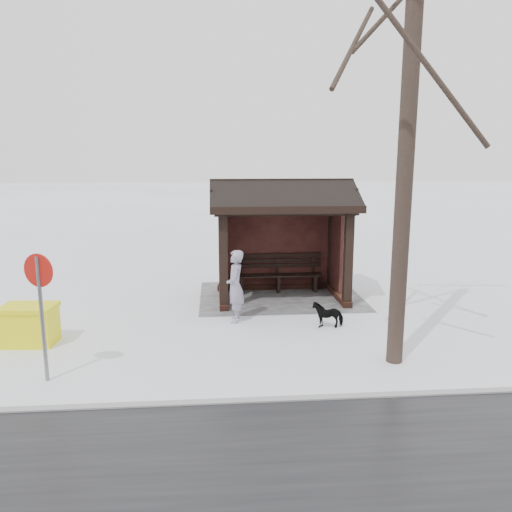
{
  "coord_description": "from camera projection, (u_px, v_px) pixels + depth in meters",
  "views": [
    {
      "loc": [
        1.69,
        12.42,
        3.64
      ],
      "look_at": [
        0.72,
        0.8,
        1.3
      ],
      "focal_mm": 35.0,
      "sensor_mm": 36.0,
      "label": 1
    }
  ],
  "objects": [
    {
      "name": "dog",
      "position": [
        328.0,
        314.0,
        10.8
      ],
      "size": [
        0.66,
        0.33,
        0.55
      ],
      "primitive_type": "imported",
      "rotation": [
        0.0,
        0.0,
        1.51
      ],
      "color": "black",
      "rests_on": "ground"
    },
    {
      "name": "trampled_patch",
      "position": [
        280.0,
        296.0,
        13.18
      ],
      "size": [
        4.2,
        3.2,
        0.02
      ],
      "primitive_type": "cube",
      "color": "gray",
      "rests_on": "ground"
    },
    {
      "name": "ground",
      "position": [
        281.0,
        298.0,
        12.99
      ],
      "size": [
        120.0,
        120.0,
        0.0
      ],
      "primitive_type": "plane",
      "color": "white",
      "rests_on": "ground"
    },
    {
      "name": "grit_bin",
      "position": [
        29.0,
        324.0,
        9.77
      ],
      "size": [
        1.08,
        0.78,
        0.79
      ],
      "rotation": [
        0.0,
        0.0,
        -0.08
      ],
      "color": "yellow",
      "rests_on": "ground"
    },
    {
      "name": "bus_shelter",
      "position": [
        281.0,
        215.0,
        12.72
      ],
      "size": [
        3.6,
        2.4,
        3.09
      ],
      "color": "#3D1F16",
      "rests_on": "ground"
    },
    {
      "name": "pedestrian",
      "position": [
        235.0,
        286.0,
        11.04
      ],
      "size": [
        0.42,
        0.61,
        1.62
      ],
      "primitive_type": "imported",
      "rotation": [
        0.0,
        0.0,
        1.51
      ],
      "color": "gray",
      "rests_on": "ground"
    },
    {
      "name": "road_sign",
      "position": [
        40.0,
        289.0,
        7.95
      ],
      "size": [
        0.51,
        0.24,
        2.14
      ],
      "rotation": [
        0.0,
        0.0,
        -0.4
      ],
      "color": "slate",
      "rests_on": "ground"
    },
    {
      "name": "kerb",
      "position": [
        329.0,
        398.0,
        7.61
      ],
      "size": [
        120.0,
        0.15,
        0.06
      ],
      "primitive_type": "cube",
      "color": "gray",
      "rests_on": "ground"
    }
  ]
}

